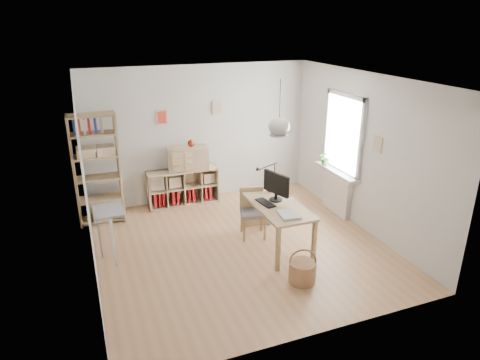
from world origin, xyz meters
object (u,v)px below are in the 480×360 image
object	(u,v)px
chair	(253,209)
storage_chest	(272,209)
tall_bookshelf	(96,165)
drawer_chest	(188,158)
monitor	(276,185)
desk	(276,209)
cube_shelf	(182,189)

from	to	relation	value
chair	storage_chest	xyz separation A→B (m)	(0.59, 0.49, -0.29)
tall_bookshelf	drawer_chest	distance (m)	1.73
chair	monitor	bearing A→B (deg)	-41.34
tall_bookshelf	monitor	xyz separation A→B (m)	(2.63, -1.83, -0.08)
desk	drawer_chest	size ratio (longest dim) A/B	1.93
storage_chest	drawer_chest	distance (m)	1.91
desk	storage_chest	xyz separation A→B (m)	(0.38, 0.97, -0.47)
cube_shelf	storage_chest	world-z (taller)	cube_shelf
chair	monitor	size ratio (longest dim) A/B	1.59
chair	storage_chest	size ratio (longest dim) A/B	1.17
tall_bookshelf	storage_chest	distance (m)	3.26
tall_bookshelf	monitor	bearing A→B (deg)	-34.79
tall_bookshelf	monitor	size ratio (longest dim) A/B	3.83
tall_bookshelf	chair	distance (m)	2.86
tall_bookshelf	storage_chest	size ratio (longest dim) A/B	2.82
chair	monitor	world-z (taller)	monitor
desk	storage_chest	world-z (taller)	desk
tall_bookshelf	drawer_chest	world-z (taller)	tall_bookshelf
cube_shelf	storage_chest	bearing A→B (deg)	-41.94
cube_shelf	monitor	xyz separation A→B (m)	(1.07, -2.11, 0.71)
cube_shelf	tall_bookshelf	xyz separation A→B (m)	(-1.56, -0.28, 0.79)
chair	monitor	xyz separation A→B (m)	(0.26, -0.36, 0.54)
monitor	desk	bearing A→B (deg)	-128.49
chair	desk	bearing A→B (deg)	-53.06
desk	monitor	world-z (taller)	monitor
monitor	chair	bearing A→B (deg)	106.86
desk	chair	size ratio (longest dim) A/B	1.81
desk	drawer_chest	distance (m)	2.38
desk	monitor	bearing A→B (deg)	70.00
cube_shelf	storage_chest	xyz separation A→B (m)	(1.41, -1.26, -0.12)
desk	monitor	size ratio (longest dim) A/B	2.88
storage_chest	drawer_chest	world-z (taller)	drawer_chest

